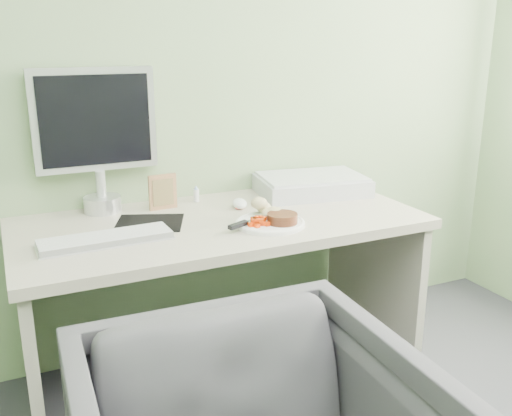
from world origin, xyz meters
name	(u,v)px	position (x,y,z in m)	size (l,w,h in m)	color
wall_back	(186,55)	(0.00, 2.00, 1.35)	(3.50, 3.50, 0.00)	#81A271
desk	(221,261)	(0.00, 1.62, 0.55)	(1.60, 0.75, 0.73)	#B4AD97
plate	(270,223)	(0.14, 1.47, 0.74)	(0.27, 0.27, 0.01)	white
steak	(282,218)	(0.18, 1.44, 0.76)	(0.12, 0.12, 0.04)	black
potato_pile	(270,209)	(0.17, 1.53, 0.78)	(0.12, 0.09, 0.07)	#A59250
carrot_heap	(257,219)	(0.08, 1.45, 0.77)	(0.07, 0.06, 0.04)	red
steak_knife	(245,223)	(0.04, 1.46, 0.76)	(0.22, 0.12, 0.02)	silver
mousepad	(149,223)	(-0.27, 1.68, 0.73)	(0.25, 0.22, 0.00)	black
keyboard	(106,238)	(-0.47, 1.54, 0.75)	(0.45, 0.13, 0.02)	white
computer_mouse	(240,204)	(0.13, 1.73, 0.75)	(0.06, 0.11, 0.04)	white
photo_frame	(163,192)	(-0.17, 1.85, 0.80)	(0.12, 0.01, 0.15)	#A26A4B
eyedrop_bottle	(196,194)	(-0.01, 1.90, 0.76)	(0.03, 0.03, 0.07)	white
scanner	(312,186)	(0.52, 1.81, 0.77)	(0.48, 0.32, 0.08)	silver
monitor	(96,132)	(-0.41, 1.94, 1.06)	(0.49, 0.15, 0.58)	silver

